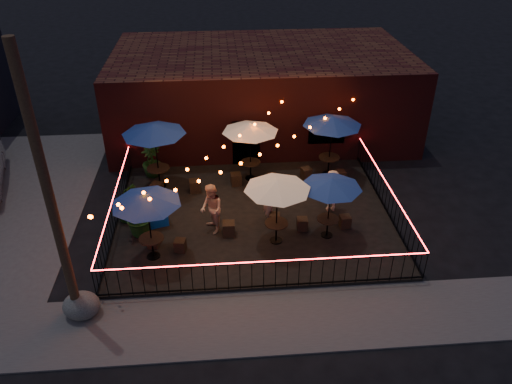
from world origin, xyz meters
TOP-DOWN VIEW (x-y plane):
  - ground at (0.00, 0.00)m, footprint 110.00×110.00m
  - patio at (0.00, 2.00)m, footprint 10.00×8.00m
  - sidewalk at (0.00, -3.25)m, footprint 18.00×2.50m
  - brick_building at (1.00, 9.99)m, footprint 14.00×8.00m
  - utility_pole at (-5.40, -2.60)m, footprint 0.26×0.26m
  - fence_front at (0.00, -2.00)m, footprint 10.00×0.04m
  - fence_left at (-5.00, 2.00)m, footprint 0.04×8.00m
  - fence_right at (5.00, 2.00)m, footprint 0.04×8.00m
  - festoon_lights at (-1.01, 1.70)m, footprint 10.02×8.72m
  - cafe_table_0 at (-3.49, -0.19)m, footprint 2.64×2.64m
  - cafe_table_1 at (-3.64, 4.37)m, footprint 2.60×2.60m
  - cafe_table_2 at (0.65, 0.32)m, footprint 2.33×2.33m
  - cafe_table_3 at (0.09, 4.71)m, footprint 2.51×2.51m
  - cafe_table_4 at (2.46, 0.49)m, footprint 2.64×2.64m
  - cafe_table_5 at (3.40, 4.80)m, footprint 2.44×2.44m
  - bistro_chair_0 at (-3.54, 0.34)m, footprint 0.39×0.39m
  - bistro_chair_1 at (-2.61, 0.05)m, footprint 0.43×0.43m
  - bistro_chair_2 at (-3.70, 3.76)m, footprint 0.54×0.54m
  - bistro_chair_3 at (-2.20, 3.85)m, footprint 0.46×0.46m
  - bistro_chair_4 at (-0.96, 0.83)m, footprint 0.43×0.43m
  - bistro_chair_5 at (0.73, 1.35)m, footprint 0.41×0.41m
  - bistro_chair_6 at (-0.54, 4.27)m, footprint 0.46×0.46m
  - bistro_chair_7 at (0.92, 4.16)m, footprint 0.39×0.39m
  - bistro_chair_8 at (1.66, 0.94)m, footprint 0.40×0.40m
  - bistro_chair_9 at (3.21, 0.97)m, footprint 0.39×0.39m
  - bistro_chair_10 at (2.41, 4.55)m, footprint 0.49×0.49m
  - bistro_chair_11 at (3.77, 4.20)m, footprint 0.44×0.44m
  - patron_a at (0.53, 1.66)m, footprint 0.39×0.59m
  - patron_b at (-1.53, 1.10)m, footprint 0.96×1.08m
  - patron_c at (2.93, 2.10)m, footprint 1.07×0.63m
  - potted_shrub_a at (-4.00, 1.17)m, footprint 1.31×1.15m
  - potted_shrub_b at (-4.60, 2.05)m, footprint 1.04×0.95m
  - potted_shrub_c at (-4.01, 5.30)m, footprint 1.02×1.02m
  - cooler at (-3.47, 1.65)m, footprint 0.82×0.69m
  - boulder at (-5.29, -2.56)m, footprint 1.17×1.07m

SIDE VIEW (x-z plane):
  - ground at x=0.00m, z-range 0.00..0.00m
  - sidewalk at x=0.00m, z-range 0.00..0.05m
  - patio at x=0.00m, z-range 0.00..0.15m
  - bistro_chair_0 at x=-3.54m, z-range 0.15..0.56m
  - bistro_chair_5 at x=0.73m, z-range 0.15..0.57m
  - bistro_chair_1 at x=-2.61m, z-range 0.15..0.58m
  - bistro_chair_9 at x=3.21m, z-range 0.15..0.59m
  - bistro_chair_8 at x=1.66m, z-range 0.15..0.60m
  - bistro_chair_7 at x=0.92m, z-range 0.15..0.60m
  - bistro_chair_10 at x=2.41m, z-range 0.15..0.61m
  - bistro_chair_11 at x=3.77m, z-range 0.15..0.61m
  - boulder at x=-5.29m, z-range 0.00..0.76m
  - bistro_chair_2 at x=-3.70m, z-range 0.15..0.64m
  - bistro_chair_6 at x=-0.54m, z-range 0.15..0.64m
  - bistro_chair_4 at x=-0.96m, z-range 0.15..0.65m
  - bistro_chair_3 at x=-2.20m, z-range 0.15..0.65m
  - cooler at x=-3.47m, z-range 0.16..1.09m
  - fence_front at x=0.00m, z-range 0.14..1.18m
  - fence_left at x=-5.00m, z-range 0.14..1.18m
  - fence_right at x=5.00m, z-range 0.14..1.18m
  - potted_shrub_c at x=-4.01m, z-range 0.15..1.55m
  - potted_shrub_a at x=-4.00m, z-range 0.15..1.57m
  - potted_shrub_b at x=-4.60m, z-range 0.15..1.68m
  - patron_a at x=0.53m, z-range 0.15..1.75m
  - patron_c at x=2.93m, z-range 0.15..1.80m
  - patron_b at x=-1.53m, z-range 0.15..2.00m
  - brick_building at x=1.00m, z-range 0.00..4.00m
  - cafe_table_4 at x=2.46m, z-range 1.10..3.39m
  - cafe_table_2 at x=0.65m, z-range 1.16..3.59m
  - cafe_table_0 at x=-3.49m, z-range 1.16..3.60m
  - cafe_table_3 at x=0.09m, z-range 1.19..3.69m
  - festoon_lights at x=-1.01m, z-range 1.86..3.18m
  - cafe_table_5 at x=3.40m, z-range 1.24..3.89m
  - cafe_table_1 at x=-3.64m, z-range 1.28..4.03m
  - utility_pole at x=-5.40m, z-range 0.00..8.00m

